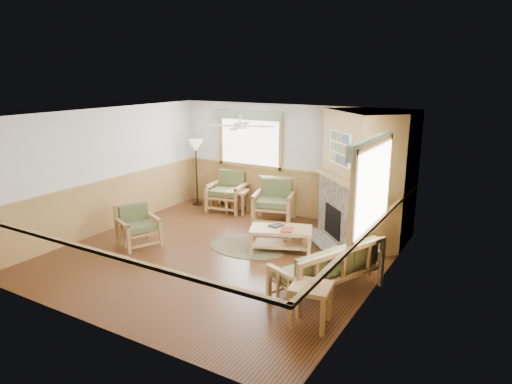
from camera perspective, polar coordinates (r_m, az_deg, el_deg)
The scene contains 24 objects.
floor at distance 8.98m, azimuth -4.51°, elevation -7.80°, with size 6.00×6.00×0.01m, color #4F2B16.
ceiling at distance 8.32m, azimuth -4.89°, elevation 9.66°, with size 6.00×6.00×0.01m, color white.
wall_back at distance 11.08m, azimuth 4.28°, elevation 3.89°, with size 6.00×0.02×2.70m, color white.
wall_front at distance 6.44m, azimuth -20.27°, elevation -5.07°, with size 6.00×0.02×2.70m, color white.
wall_left at distance 10.53m, azimuth -18.19°, elevation 2.62°, with size 0.02×6.00×2.70m, color white.
wall_right at distance 7.30m, azimuth 14.97°, elevation -2.34°, with size 0.02×6.00×2.70m, color white.
wainscot at distance 8.78m, azimuth -4.59°, elevation -4.46°, with size 6.00×6.00×1.10m, color #B08648, non-canonical shape.
fireplace at distance 9.46m, azimuth 12.87°, elevation 1.67°, with size 2.20×2.20×2.70m, color #B08648, non-canonical shape.
window_back at distance 11.41m, azimuth -0.74°, elevation 10.23°, with size 1.90×0.16×1.50m, color white, non-canonical shape.
window_right at distance 6.87m, azimuth 14.84°, elevation 6.72°, with size 0.16×1.90×1.50m, color white, non-canonical shape.
ceiling_fan at distance 8.41m, azimuth -2.00°, elevation 9.48°, with size 1.24×1.24×0.36m, color white, non-canonical shape.
sofa at distance 7.42m, azimuth 8.89°, elevation -9.32°, with size 0.76×1.86×0.85m, color tan, non-canonical shape.
armchair_back_left at distance 11.64m, azimuth -3.57°, elevation 0.11°, with size 0.88×0.88×0.99m, color tan, non-canonical shape.
armchair_back_right at distance 10.66m, azimuth 2.26°, elevation -1.20°, with size 0.90×0.90×1.01m, color tan, non-canonical shape.
armchair_left at distance 9.57m, azimuth -14.51°, elevation -4.13°, with size 0.74×0.74×0.83m, color tan, non-canonical shape.
coffee_table at distance 9.02m, azimuth 3.13°, elevation -5.99°, with size 1.20×0.60×0.48m, color tan, non-canonical shape.
end_table_chairs at distance 11.46m, azimuth -2.36°, elevation -1.18°, with size 0.51×0.49×0.57m, color tan, non-canonical shape.
end_table_sofa at distance 6.56m, azimuth 6.83°, elevation -13.87°, with size 0.54×0.52×0.61m, color tan, non-canonical shape.
footstool at distance 9.26m, azimuth 5.14°, elevation -5.65°, with size 0.49×0.49×0.42m, color tan, non-canonical shape.
braided_rug at distance 9.26m, azimuth -1.22°, elevation -6.97°, with size 1.62×1.62×0.01m, color brown.
floor_lamp_left at distance 12.11m, azimuth -7.44°, elevation 2.46°, with size 0.40×0.40×1.75m, color black, non-canonical shape.
floor_lamp_right at distance 8.26m, azimuth 12.96°, elevation -3.28°, with size 0.42×0.42×1.86m, color black, non-canonical shape.
book_red at distance 8.82m, azimuth 3.88°, elevation -4.62°, with size 0.22×0.30×0.03m, color maroon.
book_dark at distance 9.05m, azimuth 2.52°, elevation -4.12°, with size 0.20×0.27×0.03m, color black.
Camera 1 is at (4.80, -6.76, 3.44)m, focal length 32.00 mm.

